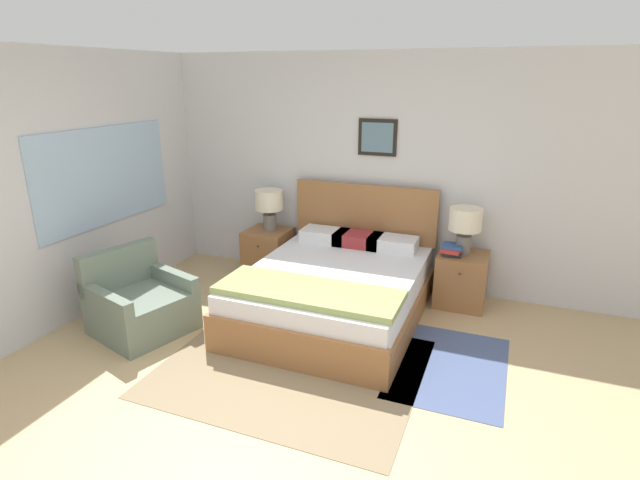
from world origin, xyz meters
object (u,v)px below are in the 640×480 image
armchair (140,305)px  nightstand_by_door (461,279)px  bed (335,289)px  nightstand_near_window (268,252)px  table_lamp_by_door (465,223)px  table_lamp_near_window (269,203)px

armchair → nightstand_by_door: armchair is taller
bed → nightstand_by_door: bed is taller
armchair → nightstand_near_window: armchair is taller
armchair → table_lamp_by_door: 3.34m
nightstand_by_door → bed: bearing=-146.2°
table_lamp_near_window → nightstand_by_door: bearing=-0.7°
table_lamp_by_door → nightstand_by_door: bearing=-59.4°
nightstand_near_window → nightstand_by_door: size_ratio=1.00×
bed → armchair: size_ratio=2.12×
bed → nightstand_near_window: (-1.15, 0.77, -0.02)m
nightstand_near_window → table_lamp_by_door: bearing=0.7°
bed → nightstand_near_window: size_ratio=3.69×
table_lamp_near_window → armchair: bearing=-106.4°
table_lamp_near_window → table_lamp_by_door: bearing=0.0°
nightstand_near_window → table_lamp_by_door: size_ratio=1.16×
nightstand_near_window → table_lamp_by_door: table_lamp_by_door is taller
nightstand_near_window → nightstand_by_door: bearing=0.0°
table_lamp_near_window → table_lamp_by_door: same height
nightstand_by_door → table_lamp_near_window: 2.36m
nightstand_by_door → table_lamp_by_door: (-0.02, 0.03, 0.61)m
table_lamp_by_door → nightstand_near_window: bearing=-179.3°
armchair → table_lamp_near_window: (0.51, 1.75, 0.63)m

